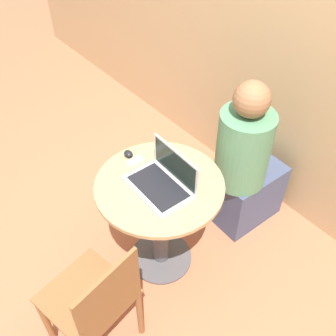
% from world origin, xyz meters
% --- Properties ---
extents(ground_plane, '(12.00, 12.00, 0.00)m').
position_xyz_m(ground_plane, '(0.00, 0.00, 0.00)').
color(ground_plane, '#B26042').
extents(back_wall, '(7.00, 0.05, 2.60)m').
position_xyz_m(back_wall, '(0.00, 1.06, 1.30)').
color(back_wall, tan).
rests_on(back_wall, ground_plane).
extents(round_table, '(0.72, 0.72, 0.72)m').
position_xyz_m(round_table, '(0.00, 0.00, 0.50)').
color(round_table, '#4C4C51').
rests_on(round_table, ground_plane).
extents(laptop, '(0.38, 0.25, 0.21)m').
position_xyz_m(laptop, '(0.03, 0.00, 0.76)').
color(laptop, '#B7B7BC').
rests_on(laptop, round_table).
extents(cell_phone, '(0.05, 0.09, 0.02)m').
position_xyz_m(cell_phone, '(-0.23, 0.00, 0.73)').
color(cell_phone, silver).
rests_on(cell_phone, round_table).
extents(computer_mouse, '(0.06, 0.05, 0.04)m').
position_xyz_m(computer_mouse, '(-0.29, 0.00, 0.74)').
color(computer_mouse, black).
rests_on(computer_mouse, round_table).
extents(chair_empty, '(0.47, 0.47, 0.85)m').
position_xyz_m(chair_empty, '(0.24, -0.60, 0.45)').
color(chair_empty, brown).
rests_on(chair_empty, ground_plane).
extents(person_seated, '(0.34, 0.53, 1.17)m').
position_xyz_m(person_seated, '(0.08, 0.66, 0.49)').
color(person_seated, '#3D4766').
rests_on(person_seated, ground_plane).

